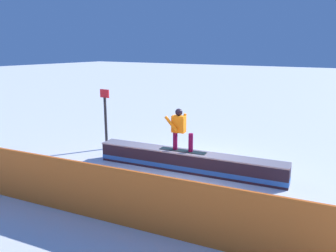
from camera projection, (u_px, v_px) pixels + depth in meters
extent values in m
plane|color=white|center=(188.00, 171.00, 10.35)|extent=(120.00, 120.00, 0.00)
cube|color=black|center=(188.00, 162.00, 10.29)|extent=(5.93, 1.26, 0.58)
cube|color=blue|center=(188.00, 166.00, 10.32)|extent=(5.94, 1.27, 0.14)
cube|color=gray|center=(188.00, 152.00, 10.22)|extent=(5.94, 1.32, 0.04)
cube|color=black|center=(183.00, 151.00, 10.28)|extent=(1.50, 0.47, 0.01)
cylinder|color=maroon|center=(175.00, 141.00, 10.32)|extent=(0.16, 0.16, 0.56)
cylinder|color=maroon|center=(191.00, 143.00, 10.11)|extent=(0.16, 0.16, 0.56)
cube|color=orange|center=(179.00, 124.00, 10.15)|extent=(0.43, 0.29, 0.51)
sphere|color=black|center=(179.00, 112.00, 10.07)|extent=(0.22, 0.22, 0.22)
cylinder|color=orange|center=(171.00, 124.00, 10.07)|extent=(0.45, 0.15, 0.47)
cylinder|color=orange|center=(184.00, 122.00, 10.25)|extent=(0.18, 0.11, 0.56)
cube|color=orange|center=(107.00, 194.00, 7.21)|extent=(10.40, 1.37, 1.27)
cylinder|color=#262628|center=(106.00, 124.00, 12.39)|extent=(0.10, 0.10, 1.93)
cube|color=red|center=(105.00, 94.00, 12.13)|extent=(0.40, 0.04, 0.30)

